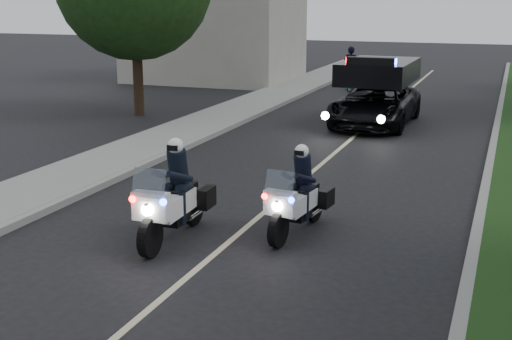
# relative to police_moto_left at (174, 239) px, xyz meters

# --- Properties ---
(curb_right) EXTENTS (0.20, 60.00, 0.15)m
(curb_right) POSITION_rel_police_moto_left_xyz_m (5.08, 6.18, 0.07)
(curb_right) COLOR gray
(curb_right) RESTS_ON ground
(curb_left) EXTENTS (0.20, 60.00, 0.15)m
(curb_left) POSITION_rel_police_moto_left_xyz_m (-3.12, 6.18, 0.07)
(curb_left) COLOR gray
(curb_left) RESTS_ON ground
(sidewalk_left) EXTENTS (2.00, 60.00, 0.16)m
(sidewalk_left) POSITION_rel_police_moto_left_xyz_m (-4.22, 6.18, 0.08)
(sidewalk_left) COLOR gray
(sidewalk_left) RESTS_ON ground
(building_far) EXTENTS (8.00, 6.00, 7.00)m
(building_far) POSITION_rel_police_moto_left_xyz_m (-9.02, 22.18, 3.50)
(building_far) COLOR #A8A396
(building_far) RESTS_ON ground
(lane_marking) EXTENTS (0.12, 50.00, 0.01)m
(lane_marking) POSITION_rel_police_moto_left_xyz_m (0.98, 6.18, 0.00)
(lane_marking) COLOR #BFB78C
(lane_marking) RESTS_ON ground
(police_moto_left) EXTENTS (0.83, 2.18, 1.83)m
(police_moto_left) POSITION_rel_police_moto_left_xyz_m (0.00, 0.00, 0.00)
(police_moto_left) COLOR silver
(police_moto_left) RESTS_ON ground
(police_moto_right) EXTENTS (0.90, 2.01, 1.65)m
(police_moto_right) POSITION_rel_police_moto_left_xyz_m (1.97, 1.09, 0.00)
(police_moto_right) COLOR silver
(police_moto_right) RESTS_ON ground
(police_suv) EXTENTS (2.47, 5.21, 2.51)m
(police_suv) POSITION_rel_police_moto_left_xyz_m (1.18, 12.46, 0.00)
(police_suv) COLOR black
(police_suv) RESTS_ON ground
(bicycle) EXTENTS (0.73, 1.68, 0.85)m
(bicycle) POSITION_rel_police_moto_left_xyz_m (-1.60, 20.83, 0.00)
(bicycle) COLOR black
(bicycle) RESTS_ON ground
(cyclist) EXTENTS (0.69, 0.50, 1.81)m
(cyclist) POSITION_rel_police_moto_left_xyz_m (-1.60, 20.83, 0.00)
(cyclist) COLOR black
(cyclist) RESTS_ON ground
(tree_left_near) EXTENTS (5.54, 5.54, 9.21)m
(tree_left_near) POSITION_rel_police_moto_left_xyz_m (-7.29, 11.41, 0.00)
(tree_left_near) COLOR #1B3C14
(tree_left_near) RESTS_ON ground
(tree_left_far) EXTENTS (6.33, 6.33, 9.70)m
(tree_left_far) POSITION_rel_police_moto_left_xyz_m (-8.41, 25.31, 0.00)
(tree_left_far) COLOR black
(tree_left_far) RESTS_ON ground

